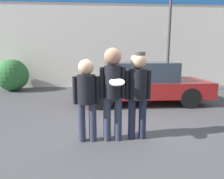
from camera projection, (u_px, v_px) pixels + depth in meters
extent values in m
plane|color=#3F3F42|center=(121.00, 133.00, 4.43)|extent=(56.00, 56.00, 0.00)
cube|color=silver|center=(108.00, 43.00, 10.16)|extent=(24.00, 0.18, 4.46)
cylinder|color=#2D3347|center=(82.00, 122.00, 3.95)|extent=(0.15, 0.15, 0.78)
cylinder|color=#2D3347|center=(93.00, 122.00, 3.97)|extent=(0.15, 0.15, 0.78)
cylinder|color=black|center=(86.00, 89.00, 3.84)|extent=(0.36, 0.36, 0.56)
cylinder|color=black|center=(75.00, 90.00, 3.83)|extent=(0.09, 0.09, 0.54)
cylinder|color=black|center=(98.00, 90.00, 3.86)|extent=(0.09, 0.09, 0.54)
sphere|color=tan|center=(86.00, 67.00, 3.76)|extent=(0.29, 0.29, 0.29)
cylinder|color=#2D3347|center=(107.00, 119.00, 3.98)|extent=(0.15, 0.15, 0.89)
cylinder|color=#2D3347|center=(118.00, 119.00, 3.99)|extent=(0.15, 0.15, 0.89)
cylinder|color=black|center=(113.00, 82.00, 3.85)|extent=(0.33, 0.33, 0.63)
cylinder|color=black|center=(102.00, 83.00, 3.84)|extent=(0.09, 0.09, 0.61)
cylinder|color=black|center=(123.00, 83.00, 3.87)|extent=(0.09, 0.09, 0.61)
sphere|color=#8C664C|center=(113.00, 57.00, 3.76)|extent=(0.33, 0.33, 0.33)
cylinder|color=silver|center=(117.00, 82.00, 3.60)|extent=(0.28, 0.27, 0.11)
cylinder|color=#1E2338|center=(132.00, 119.00, 4.07)|extent=(0.15, 0.15, 0.84)
cylinder|color=#1E2338|center=(142.00, 119.00, 4.08)|extent=(0.15, 0.15, 0.84)
cylinder|color=black|center=(138.00, 84.00, 3.94)|extent=(0.35, 0.35, 0.60)
cylinder|color=black|center=(127.00, 85.00, 3.93)|extent=(0.09, 0.09, 0.58)
cylinder|color=black|center=(149.00, 85.00, 3.96)|extent=(0.09, 0.09, 0.58)
sphere|color=tan|center=(138.00, 61.00, 3.86)|extent=(0.32, 0.32, 0.32)
cylinder|color=#4C4742|center=(139.00, 53.00, 3.84)|extent=(0.26, 0.26, 0.06)
cube|color=maroon|center=(141.00, 87.00, 7.08)|extent=(4.49, 1.90, 0.52)
cube|color=#28333D|center=(139.00, 71.00, 6.97)|extent=(2.34, 1.64, 0.63)
cylinder|color=black|center=(171.00, 88.00, 8.05)|extent=(0.66, 0.22, 0.66)
cylinder|color=black|center=(190.00, 98.00, 6.37)|extent=(0.66, 0.22, 0.66)
cylinder|color=black|center=(102.00, 89.00, 7.86)|extent=(0.66, 0.22, 0.66)
cylinder|color=black|center=(103.00, 99.00, 6.19)|extent=(0.66, 0.22, 0.66)
cylinder|color=#38383D|center=(169.00, 34.00, 8.56)|extent=(0.12, 0.12, 5.10)
sphere|color=#2D6B33|center=(12.00, 75.00, 9.23)|extent=(1.47, 1.47, 1.47)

